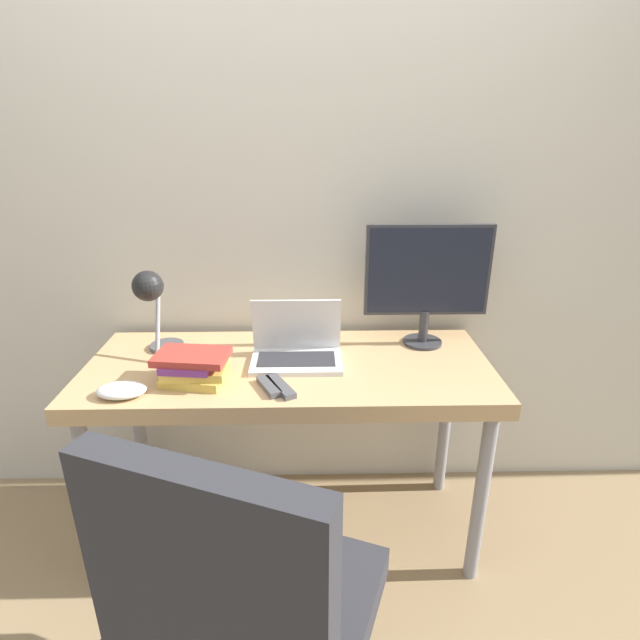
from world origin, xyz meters
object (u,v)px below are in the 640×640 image
object	(u,v)px
desk_lamp	(152,299)
game_controller	(121,390)
monitor	(427,277)
book_stack	(193,367)
laptop	(296,349)
office_chair	(241,604)

from	to	relation	value
desk_lamp	game_controller	distance (m)	0.34
monitor	book_stack	bearing A→B (deg)	-160.23
laptop	book_stack	distance (m)	0.37
desk_lamp	monitor	bearing A→B (deg)	7.31
desk_lamp	game_controller	xyz separation A→B (m)	(-0.05, -0.26, -0.22)
laptop	office_chair	world-z (taller)	office_chair
book_stack	laptop	bearing A→B (deg)	24.35
laptop	desk_lamp	distance (m)	0.54
book_stack	desk_lamp	bearing A→B (deg)	133.95
monitor	game_controller	bearing A→B (deg)	-159.51
desk_lamp	book_stack	distance (m)	0.30
game_controller	book_stack	bearing A→B (deg)	23.26
desk_lamp	book_stack	xyz separation A→B (m)	(0.17, -0.17, -0.18)
desk_lamp	book_stack	size ratio (longest dim) A/B	1.36
laptop	book_stack	xyz separation A→B (m)	(-0.34, -0.15, 0.01)
office_chair	game_controller	world-z (taller)	office_chair
laptop	monitor	distance (m)	0.56
monitor	office_chair	world-z (taller)	monitor
office_chair	laptop	bearing A→B (deg)	82.78
desk_lamp	office_chair	size ratio (longest dim) A/B	0.33
monitor	book_stack	world-z (taller)	monitor
game_controller	laptop	bearing A→B (deg)	23.93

